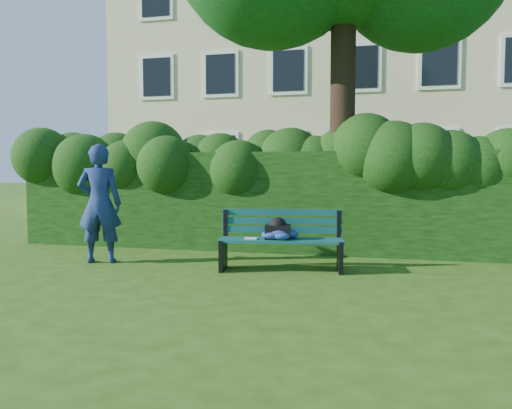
# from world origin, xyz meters

# --- Properties ---
(ground) EXTENTS (80.00, 80.00, 0.00)m
(ground) POSITION_xyz_m (0.00, 0.00, 0.00)
(ground) COLOR #2B4811
(ground) RESTS_ON ground
(apartment_building) EXTENTS (16.00, 8.08, 12.00)m
(apartment_building) POSITION_xyz_m (-0.00, 13.99, 6.00)
(apartment_building) COLOR #CAC387
(apartment_building) RESTS_ON ground
(hedge) EXTENTS (10.00, 1.00, 1.80)m
(hedge) POSITION_xyz_m (0.00, 2.20, 0.90)
(hedge) COLOR black
(hedge) RESTS_ON ground
(park_bench) EXTENTS (1.88, 0.83, 0.89)m
(park_bench) POSITION_xyz_m (0.43, 0.34, 0.50)
(park_bench) COLOR #0E4947
(park_bench) RESTS_ON ground
(man_reading) EXTENTS (0.79, 0.64, 1.89)m
(man_reading) POSITION_xyz_m (-2.48, 0.25, 0.95)
(man_reading) COLOR navy
(man_reading) RESTS_ON ground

